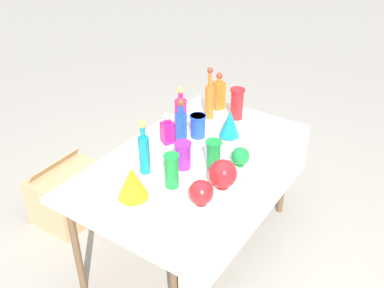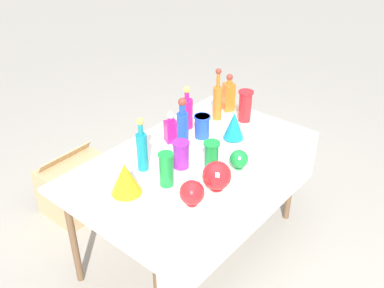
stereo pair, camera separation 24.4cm
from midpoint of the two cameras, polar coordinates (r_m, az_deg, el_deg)
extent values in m
plane|color=#A0998C|center=(3.17, -2.26, -13.45)|extent=(40.00, 40.00, 0.00)
cube|color=white|center=(2.70, -2.58, -2.16)|extent=(1.61, 0.93, 0.03)
cube|color=white|center=(2.60, 6.01, -8.44)|extent=(1.61, 0.01, 0.37)
cylinder|color=brown|center=(3.28, 10.14, -3.96)|extent=(0.04, 0.04, 0.73)
cylinder|color=brown|center=(2.76, -17.71, -13.08)|extent=(0.04, 0.04, 0.73)
cylinder|color=brown|center=(3.57, -0.52, -0.23)|extent=(0.04, 0.04, 0.73)
cylinder|color=orange|center=(3.10, 0.08, 5.52)|extent=(0.07, 0.07, 0.25)
cylinder|color=orange|center=(3.02, 0.08, 8.57)|extent=(0.03, 0.03, 0.11)
sphere|color=maroon|center=(3.00, 0.08, 9.74)|extent=(0.04, 0.04, 0.04)
cylinder|color=#C61972|center=(2.98, -3.85, 3.93)|extent=(0.08, 0.08, 0.21)
cylinder|color=#C61972|center=(2.92, -3.94, 6.32)|extent=(0.03, 0.03, 0.06)
sphere|color=gold|center=(2.90, -3.97, 7.12)|extent=(0.05, 0.05, 0.05)
cylinder|color=teal|center=(2.52, -9.14, -1.54)|extent=(0.07, 0.07, 0.24)
cylinder|color=teal|center=(2.44, -9.44, 1.53)|extent=(0.03, 0.03, 0.07)
sphere|color=gold|center=(2.42, -9.54, 2.57)|extent=(0.05, 0.05, 0.05)
cylinder|color=blue|center=(2.69, -4.03, 1.39)|extent=(0.07, 0.07, 0.26)
cylinder|color=blue|center=(2.61, -4.17, 4.52)|extent=(0.04, 0.04, 0.07)
sphere|color=maroon|center=(2.59, -4.21, 5.47)|extent=(0.05, 0.05, 0.05)
cube|color=orange|center=(3.24, 1.43, 6.42)|extent=(0.11, 0.11, 0.22)
cylinder|color=orange|center=(3.19, 1.46, 8.48)|extent=(0.03, 0.03, 0.04)
sphere|color=maroon|center=(3.18, 1.47, 9.03)|extent=(0.05, 0.05, 0.05)
cube|color=#C61972|center=(2.83, -5.73, 1.46)|extent=(0.11, 0.11, 0.14)
cylinder|color=#C61972|center=(2.78, -5.83, 3.04)|extent=(0.04, 0.04, 0.03)
sphere|color=#B2B2B7|center=(2.77, -5.86, 3.61)|extent=(0.05, 0.05, 0.05)
cylinder|color=#198C38|center=(2.40, -5.64, -3.68)|extent=(0.08, 0.08, 0.21)
cylinder|color=#198C38|center=(2.34, -5.76, -1.72)|extent=(0.09, 0.09, 0.01)
cylinder|color=red|center=(3.10, 3.77, 5.32)|extent=(0.09, 0.09, 0.23)
cylinder|color=red|center=(3.06, 3.84, 7.16)|extent=(0.11, 0.11, 0.01)
cylinder|color=#198C38|center=(2.55, 0.16, -1.50)|extent=(0.08, 0.08, 0.18)
cylinder|color=#198C38|center=(2.50, 0.16, 0.14)|extent=(0.10, 0.10, 0.01)
cylinder|color=purple|center=(2.56, -3.95, -1.59)|extent=(0.09, 0.09, 0.17)
cylinder|color=purple|center=(2.51, -4.01, -0.06)|extent=(0.10, 0.10, 0.01)
cylinder|color=blue|center=(2.88, -1.64, 2.34)|extent=(0.10, 0.10, 0.16)
cylinder|color=blue|center=(2.84, -1.66, 3.64)|extent=(0.12, 0.12, 0.01)
cylinder|color=orange|center=(2.40, -10.71, -7.01)|extent=(0.09, 0.09, 0.01)
cone|color=orange|center=(2.34, -10.95, -5.12)|extent=(0.17, 0.17, 0.18)
cylinder|color=teal|center=(2.91, 2.58, 1.03)|extent=(0.08, 0.08, 0.01)
cone|color=teal|center=(2.86, 2.63, 2.74)|extent=(0.14, 0.14, 0.19)
cylinder|color=red|center=(2.32, -1.82, -7.95)|extent=(0.06, 0.06, 0.01)
sphere|color=red|center=(2.28, -1.85, -6.56)|extent=(0.14, 0.14, 0.14)
cylinder|color=#198C38|center=(2.62, 3.75, -2.83)|extent=(0.05, 0.05, 0.01)
sphere|color=#198C38|center=(2.59, 3.80, -1.72)|extent=(0.11, 0.11, 0.11)
cylinder|color=red|center=(2.44, 1.19, -5.72)|extent=(0.07, 0.07, 0.01)
sphere|color=red|center=(2.39, 1.22, -4.08)|extent=(0.16, 0.16, 0.16)
cube|color=white|center=(2.46, 4.39, -4.84)|extent=(0.06, 0.02, 0.05)
cube|color=tan|center=(3.47, -17.87, -6.50)|extent=(0.53, 0.42, 0.39)
cube|color=tan|center=(3.42, -19.82, -2.65)|extent=(0.47, 0.08, 0.09)
camera|label=1|loc=(0.12, -92.64, -1.61)|focal=40.00mm
camera|label=2|loc=(0.12, 87.36, 1.61)|focal=40.00mm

